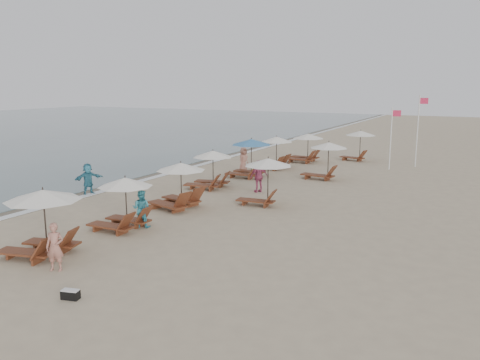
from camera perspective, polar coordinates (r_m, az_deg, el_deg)
The scene contains 21 objects.
ground at distance 17.02m, azimuth 1.51°, elevation -8.13°, with size 160.00×160.00×0.00m, color tan.
wet_sand_band at distance 31.78m, azimuth -10.98°, elevation 0.72°, with size 3.20×140.00×0.01m, color #6B5E4C.
foam_line at distance 31.00m, azimuth -9.10°, elevation 0.54°, with size 0.50×140.00×0.02m, color white.
lounger_station_0 at distance 17.39m, azimuth -22.13°, elevation -4.39°, with size 2.70×2.45×2.26m.
lounger_station_1 at distance 19.64m, azimuth -13.57°, elevation -2.68°, with size 2.46×2.11×2.08m.
lounger_station_2 at distance 22.57m, azimuth -7.40°, elevation -0.75°, with size 2.70×2.44×2.12m.
lounger_station_3 at distance 26.76m, azimuth -3.57°, elevation 1.23°, with size 2.56×2.20×2.08m.
lounger_station_4 at distance 29.90m, azimuth 0.94°, elevation 2.63°, with size 2.69×2.42×2.35m.
lounger_station_5 at distance 33.15m, azimuth 3.83°, elevation 3.09°, with size 2.63×2.17×2.16m.
lounger_station_6 at distance 36.14m, azimuth 7.48°, elevation 3.68°, with size 2.69×2.29×2.09m.
inland_station_0 at distance 22.83m, azimuth 2.75°, elevation 0.60°, with size 2.57×2.24×2.22m.
inland_station_1 at distance 29.57m, azimuth 9.71°, elevation 2.66°, with size 2.73×2.24×2.22m.
inland_station_2 at distance 37.45m, azimuth 13.48°, elevation 4.40°, with size 2.60×2.24×2.22m.
beachgoer_near at distance 16.01m, azimuth -20.69°, elevation -7.29°, with size 0.55×0.36×1.50m, color #A76A5A.
beachgoer_mid_a at distance 19.84m, azimuth -11.39°, elevation -3.28°, with size 0.73×0.57×1.51m, color teal.
beachgoer_far_a at distance 25.72m, azimuth 2.20°, elevation 0.43°, with size 1.00×0.42×1.71m, color #A84366.
beachgoer_far_b at distance 31.56m, azimuth 0.40°, elevation 2.35°, with size 0.80×0.52×1.63m, color #AC705D.
waterline_walker at distance 26.46m, azimuth -17.21°, elevation 0.13°, with size 1.49×0.47×1.61m, color teal.
duffel_bag at distance 14.06m, azimuth -19.08°, elevation -12.43°, with size 0.51×0.34×0.26m.
flag_pole_near at distance 33.96m, azimuth 17.18°, elevation 5.01°, with size 0.60×0.08×4.13m.
flag_pole_far at distance 35.59m, azimuth 19.98°, elevation 5.73°, with size 0.60×0.08×4.90m.
Camera 1 is at (7.00, -14.47, 5.59)m, focal length 36.77 mm.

